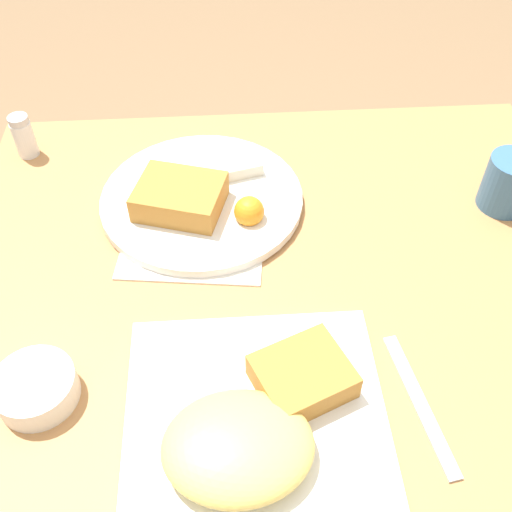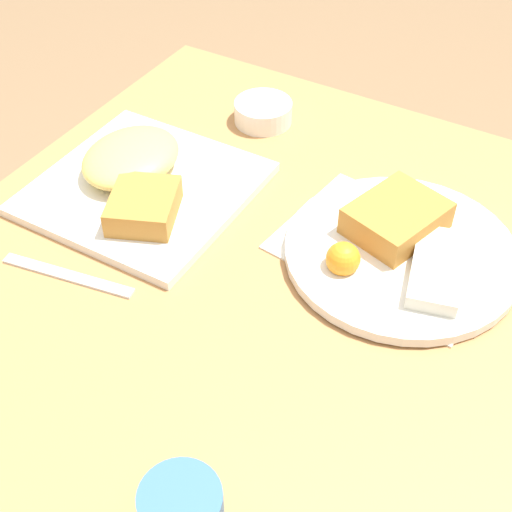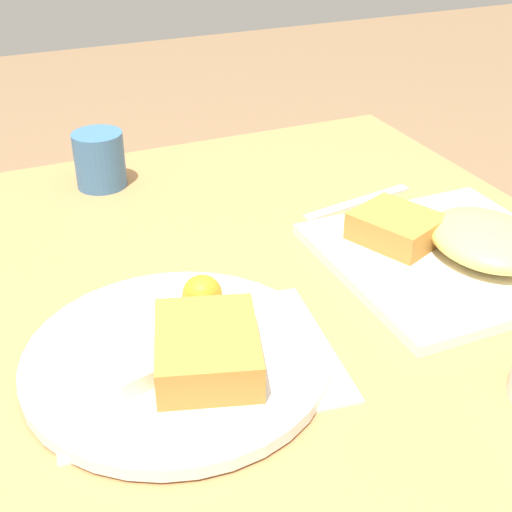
% 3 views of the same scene
% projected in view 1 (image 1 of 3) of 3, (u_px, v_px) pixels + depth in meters
% --- Properties ---
extents(ground_plane, '(8.00, 8.00, 0.00)m').
position_uv_depth(ground_plane, '(275.00, 491.00, 1.33)').
color(ground_plane, '#846647').
extents(dining_table, '(0.91, 0.81, 0.71)m').
position_uv_depth(dining_table, '(284.00, 325.00, 0.87)').
color(dining_table, '#B27A47').
rests_on(dining_table, ground_plane).
extents(menu_card, '(0.23, 0.30, 0.00)m').
position_uv_depth(menu_card, '(199.00, 212.00, 0.90)').
color(menu_card, silver).
rests_on(menu_card, dining_table).
extents(plate_square_near, '(0.29, 0.29, 0.06)m').
position_uv_depth(plate_square_near, '(256.00, 426.00, 0.64)').
color(plate_square_near, white).
rests_on(plate_square_near, dining_table).
extents(plate_oval_far, '(0.30, 0.30, 0.05)m').
position_uv_depth(plate_oval_far, '(200.00, 196.00, 0.90)').
color(plate_oval_far, white).
rests_on(plate_oval_far, menu_card).
extents(sauce_ramekin, '(0.09, 0.09, 0.04)m').
position_uv_depth(sauce_ramekin, '(36.00, 388.00, 0.68)').
color(sauce_ramekin, white).
rests_on(sauce_ramekin, dining_table).
extents(salt_shaker, '(0.03, 0.03, 0.07)m').
position_uv_depth(salt_shaker, '(24.00, 138.00, 0.97)').
color(salt_shaker, white).
rests_on(salt_shaker, dining_table).
extents(butter_knife, '(0.05, 0.18, 0.00)m').
position_uv_depth(butter_knife, '(420.00, 403.00, 0.68)').
color(butter_knife, silver).
rests_on(butter_knife, dining_table).
extents(coffee_mug, '(0.07, 0.07, 0.08)m').
position_uv_depth(coffee_mug, '(509.00, 183.00, 0.88)').
color(coffee_mug, '#386693').
rests_on(coffee_mug, dining_table).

